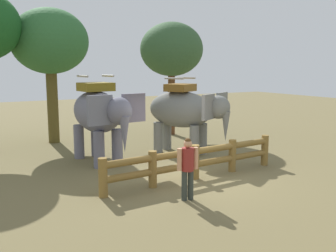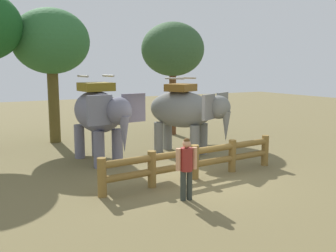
{
  "view_description": "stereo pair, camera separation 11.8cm",
  "coord_description": "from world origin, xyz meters",
  "px_view_note": "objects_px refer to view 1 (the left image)",
  "views": [
    {
      "loc": [
        -6.23,
        -9.61,
        3.39
      ],
      "look_at": [
        0.0,
        1.52,
        1.4
      ],
      "focal_mm": 40.83,
      "sensor_mm": 36.0,
      "label": 1
    },
    {
      "loc": [
        -6.13,
        -9.67,
        3.39
      ],
      "look_at": [
        0.0,
        1.52,
        1.4
      ],
      "focal_mm": 40.83,
      "sensor_mm": 36.0,
      "label": 2
    }
  ],
  "objects_px": {
    "elephant_center": "(185,111)",
    "elephant_near_left": "(99,114)",
    "tree_far_left": "(50,43)",
    "tourist_woman_in_black": "(188,165)",
    "tree_far_right": "(172,50)",
    "log_fence": "(195,159)"
  },
  "relations": [
    {
      "from": "elephant_center",
      "to": "elephant_near_left",
      "type": "bearing_deg",
      "value": 175.83
    },
    {
      "from": "tree_far_left",
      "to": "elephant_center",
      "type": "bearing_deg",
      "value": -50.44
    },
    {
      "from": "tourist_woman_in_black",
      "to": "tree_far_right",
      "type": "distance_m",
      "value": 10.17
    },
    {
      "from": "elephant_center",
      "to": "tree_far_right",
      "type": "height_order",
      "value": "tree_far_right"
    },
    {
      "from": "elephant_center",
      "to": "tree_far_right",
      "type": "xyz_separation_m",
      "value": [
        1.69,
        4.04,
        2.51
      ]
    },
    {
      "from": "elephant_near_left",
      "to": "tree_far_right",
      "type": "bearing_deg",
      "value": 36.76
    },
    {
      "from": "tree_far_right",
      "to": "tree_far_left",
      "type": "bearing_deg",
      "value": 172.27
    },
    {
      "from": "tree_far_right",
      "to": "log_fence",
      "type": "bearing_deg",
      "value": -114.43
    },
    {
      "from": "tourist_woman_in_black",
      "to": "tree_far_left",
      "type": "xyz_separation_m",
      "value": [
        -1.24,
        9.33,
        3.48
      ]
    },
    {
      "from": "elephant_near_left",
      "to": "elephant_center",
      "type": "xyz_separation_m",
      "value": [
        3.38,
        -0.25,
        -0.07
      ]
    },
    {
      "from": "tree_far_right",
      "to": "elephant_center",
      "type": "bearing_deg",
      "value": -112.77
    },
    {
      "from": "tourist_woman_in_black",
      "to": "tree_far_right",
      "type": "bearing_deg",
      "value": 62.68
    },
    {
      "from": "tourist_woman_in_black",
      "to": "elephant_near_left",
      "type": "bearing_deg",
      "value": 97.74
    },
    {
      "from": "tourist_woman_in_black",
      "to": "tree_far_left",
      "type": "bearing_deg",
      "value": 97.56
    },
    {
      "from": "elephant_near_left",
      "to": "tree_far_right",
      "type": "relative_size",
      "value": 0.66
    },
    {
      "from": "tree_far_left",
      "to": "elephant_near_left",
      "type": "bearing_deg",
      "value": -82.62
    },
    {
      "from": "elephant_near_left",
      "to": "tourist_woman_in_black",
      "type": "height_order",
      "value": "elephant_near_left"
    },
    {
      "from": "log_fence",
      "to": "tree_far_left",
      "type": "xyz_separation_m",
      "value": [
        -2.44,
        7.86,
        3.81
      ]
    },
    {
      "from": "elephant_near_left",
      "to": "tree_far_left",
      "type": "xyz_separation_m",
      "value": [
        -0.59,
        4.56,
        2.67
      ]
    },
    {
      "from": "tourist_woman_in_black",
      "to": "tree_far_left",
      "type": "relative_size",
      "value": 0.27
    },
    {
      "from": "elephant_center",
      "to": "tree_far_right",
      "type": "distance_m",
      "value": 5.05
    },
    {
      "from": "log_fence",
      "to": "elephant_near_left",
      "type": "xyz_separation_m",
      "value": [
        -1.85,
        3.3,
        1.14
      ]
    }
  ]
}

